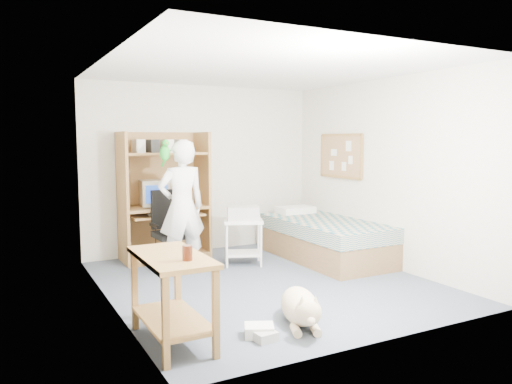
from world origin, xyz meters
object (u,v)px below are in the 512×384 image
at_px(side_desk, 172,285).
at_px(person, 182,207).
at_px(computer_hutch, 163,201).
at_px(printer_cart, 243,235).
at_px(office_chair, 171,240).
at_px(bed, 325,239).
at_px(dog, 301,307).

bearing_deg(side_desk, person, 68.47).
xyz_separation_m(computer_hutch, person, (-0.03, -0.85, 0.02)).
bearing_deg(side_desk, printer_cart, 51.00).
xyz_separation_m(office_chair, printer_cart, (0.92, -0.30, 0.05)).
distance_m(person, printer_cart, 0.97).
relative_size(bed, side_desk, 2.02).
bearing_deg(bed, office_chair, 164.49).
xyz_separation_m(office_chair, person, (0.05, -0.31, 0.48)).
bearing_deg(person, printer_cart, 177.42).
bearing_deg(dog, printer_cart, 98.67).
relative_size(side_desk, person, 0.59).
xyz_separation_m(side_desk, dog, (1.17, -0.15, -0.33)).
height_order(dog, printer_cart, printer_cart).
height_order(computer_hutch, person, computer_hutch).
distance_m(person, dog, 2.37).
distance_m(computer_hutch, side_desk, 3.08).
distance_m(side_desk, office_chair, 2.52).
relative_size(person, dog, 1.73).
bearing_deg(computer_hutch, office_chair, -98.25).
xyz_separation_m(computer_hutch, office_chair, (-0.08, -0.54, -0.46)).
distance_m(bed, printer_cart, 1.20).
bearing_deg(computer_hutch, dog, -84.10).
height_order(side_desk, person, person).
relative_size(bed, printer_cart, 3.18).
bearing_deg(printer_cart, side_desk, -106.32).
bearing_deg(bed, dog, -130.48).
bearing_deg(dog, office_chair, 120.66).
relative_size(dog, printer_cart, 1.54).
xyz_separation_m(bed, office_chair, (-2.08, 0.58, 0.07)).
relative_size(person, printer_cart, 2.66).
relative_size(computer_hutch, bed, 0.89).
xyz_separation_m(office_chair, dog, (0.40, -2.55, -0.20)).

